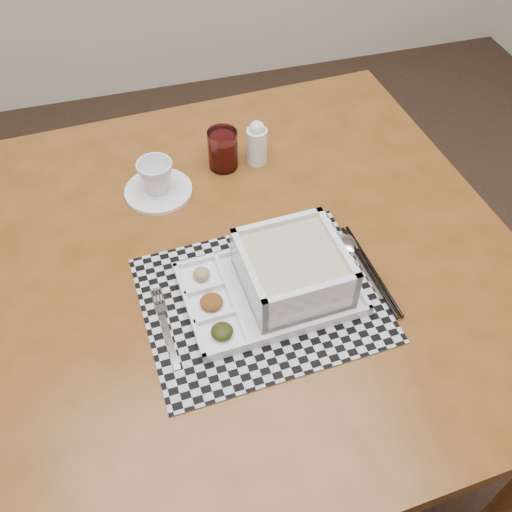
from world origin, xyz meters
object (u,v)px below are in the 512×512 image
(cup, at_px, (156,177))
(juice_glass, at_px, (223,151))
(creamer_bottle, at_px, (257,143))
(serving_tray, at_px, (286,276))
(dining_table, at_px, (245,280))

(cup, height_order, juice_glass, juice_glass)
(cup, xyz_separation_m, creamer_bottle, (0.24, 0.05, 0.01))
(serving_tray, height_order, cup, serving_tray)
(serving_tray, bearing_deg, creamer_bottle, 82.00)
(cup, bearing_deg, dining_table, -50.74)
(serving_tray, xyz_separation_m, creamer_bottle, (0.05, 0.38, 0.01))
(juice_glass, relative_size, creamer_bottle, 0.86)
(serving_tray, xyz_separation_m, juice_glass, (-0.03, 0.39, 0.00))
(creamer_bottle, bearing_deg, juice_glass, 177.13)
(serving_tray, relative_size, creamer_bottle, 3.01)
(serving_tray, bearing_deg, cup, 118.98)
(cup, bearing_deg, creamer_bottle, 19.09)
(dining_table, relative_size, creamer_bottle, 10.41)
(dining_table, relative_size, cup, 14.44)
(cup, bearing_deg, juice_glass, 25.52)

